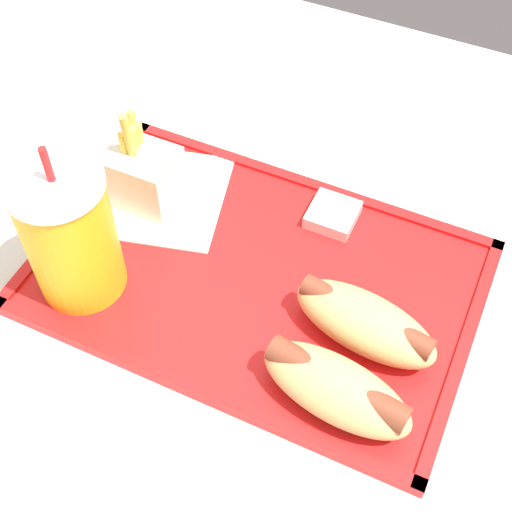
{
  "coord_description": "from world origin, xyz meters",
  "views": [
    {
      "loc": [
        -0.19,
        0.35,
        1.35
      ],
      "look_at": [
        -0.01,
        -0.02,
        0.81
      ],
      "focal_mm": 50.0,
      "sensor_mm": 36.0,
      "label": 1
    }
  ],
  "objects_px": {
    "hot_dog_near": "(365,321)",
    "sauce_cup_mayo": "(333,214)",
    "hot_dog_far": "(336,388)",
    "fries_carton": "(143,175)",
    "soda_cup": "(70,234)"
  },
  "relations": [
    {
      "from": "hot_dog_near",
      "to": "sauce_cup_mayo",
      "type": "height_order",
      "value": "hot_dog_near"
    },
    {
      "from": "soda_cup",
      "to": "hot_dog_far",
      "type": "height_order",
      "value": "soda_cup"
    },
    {
      "from": "soda_cup",
      "to": "hot_dog_near",
      "type": "bearing_deg",
      "value": -168.6
    },
    {
      "from": "hot_dog_near",
      "to": "sauce_cup_mayo",
      "type": "relative_size",
      "value": 3.0
    },
    {
      "from": "hot_dog_far",
      "to": "fries_carton",
      "type": "height_order",
      "value": "fries_carton"
    },
    {
      "from": "hot_dog_far",
      "to": "sauce_cup_mayo",
      "type": "xyz_separation_m",
      "value": [
        0.08,
        -0.19,
        -0.02
      ]
    },
    {
      "from": "hot_dog_far",
      "to": "hot_dog_near",
      "type": "xyz_separation_m",
      "value": [
        0.0,
        -0.07,
        -0.0
      ]
    },
    {
      "from": "hot_dog_near",
      "to": "fries_carton",
      "type": "distance_m",
      "value": 0.28
    },
    {
      "from": "fries_carton",
      "to": "sauce_cup_mayo",
      "type": "height_order",
      "value": "fries_carton"
    },
    {
      "from": "soda_cup",
      "to": "sauce_cup_mayo",
      "type": "relative_size",
      "value": 3.65
    },
    {
      "from": "hot_dog_far",
      "to": "sauce_cup_mayo",
      "type": "height_order",
      "value": "hot_dog_far"
    },
    {
      "from": "fries_carton",
      "to": "hot_dog_far",
      "type": "bearing_deg",
      "value": 152.69
    },
    {
      "from": "fries_carton",
      "to": "sauce_cup_mayo",
      "type": "relative_size",
      "value": 2.42
    },
    {
      "from": "hot_dog_far",
      "to": "fries_carton",
      "type": "xyz_separation_m",
      "value": [
        0.27,
        -0.14,
        0.01
      ]
    },
    {
      "from": "soda_cup",
      "to": "hot_dog_near",
      "type": "distance_m",
      "value": 0.28
    }
  ]
}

